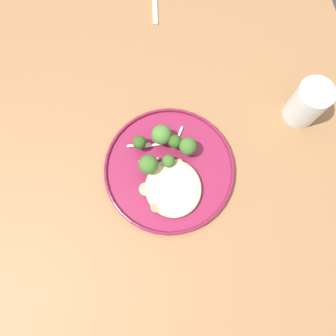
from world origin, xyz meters
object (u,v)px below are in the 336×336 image
dinner_plate (168,169)px  broccoli_floret_front_edge (148,165)px  seared_scallop_front_small (156,207)px  broccoli_floret_tall_stalk (188,146)px  seared_scallop_center_golden (146,189)px  broccoli_floret_small_sprig (161,135)px  broccoli_floret_center_pile (139,143)px  water_glass (306,105)px  seared_scallop_large_seared (165,203)px  seared_scallop_half_hidden (178,165)px  seared_scallop_right_edge (188,188)px  broccoli_floret_near_rim (169,161)px  seared_scallop_tiny_bay (172,191)px  broccoli_floret_left_leaning (175,142)px

dinner_plate → broccoli_floret_front_edge: size_ratio=4.50×
seared_scallop_front_small → broccoli_floret_front_edge: 0.09m
broccoli_floret_tall_stalk → seared_scallop_center_golden: bearing=124.5°
broccoli_floret_small_sprig → broccoli_floret_center_pile: size_ratio=1.38×
water_glass → seared_scallop_large_seared: bearing=114.6°
seared_scallop_front_small → seared_scallop_large_seared: same height
dinner_plate → seared_scallop_half_hidden: bearing=-85.0°
broccoli_floret_tall_stalk → broccoli_floret_front_edge: 0.10m
seared_scallop_right_edge → seared_scallop_half_hidden: seared_scallop_right_edge is taller
seared_scallop_large_seared → broccoli_floret_near_rim: (0.09, -0.02, 0.01)m
seared_scallop_large_seared → broccoli_floret_front_edge: 0.09m
seared_scallop_front_small → seared_scallop_center_golden: size_ratio=0.80×
seared_scallop_center_golden → broccoli_floret_small_sprig: bearing=-26.8°
broccoli_floret_near_rim → water_glass: (0.07, -0.32, 0.01)m
seared_scallop_tiny_bay → water_glass: (0.13, -0.33, 0.02)m
dinner_plate → broccoli_floret_near_rim: (0.01, -0.00, 0.03)m
seared_scallop_right_edge → broccoli_floret_center_pile: broccoli_floret_center_pile is taller
dinner_plate → broccoli_floret_left_leaning: bearing=-25.5°
seared_scallop_right_edge → seared_scallop_front_small: seared_scallop_front_small is taller
seared_scallop_front_small → water_glass: (0.16, -0.37, 0.02)m
seared_scallop_right_edge → seared_scallop_center_golden: same height
seared_scallop_front_small → broccoli_floret_small_sprig: size_ratio=0.35×
seared_scallop_tiny_bay → broccoli_floret_near_rim: bearing=-3.8°
seared_scallop_tiny_bay → broccoli_floret_tall_stalk: broccoli_floret_tall_stalk is taller
dinner_plate → seared_scallop_front_small: size_ratio=13.13×
dinner_plate → seared_scallop_right_edge: bearing=-145.8°
seared_scallop_center_golden → broccoli_floret_left_leaning: size_ratio=0.54×
seared_scallop_large_seared → seared_scallop_center_golden: 0.05m
seared_scallop_front_small → broccoli_floret_small_sprig: (0.15, -0.04, 0.03)m
seared_scallop_right_edge → seared_scallop_large_seared: bearing=114.9°
broccoli_floret_tall_stalk → water_glass: water_glass is taller
broccoli_floret_left_leaning → broccoli_floret_tall_stalk: bearing=-120.0°
broccoli_floret_small_sprig → broccoli_floret_near_rim: size_ratio=1.45×
seared_scallop_half_hidden → broccoli_floret_left_leaning: bearing=-1.1°
broccoli_floret_near_rim → broccoli_floret_front_edge: broccoli_floret_front_edge is taller
seared_scallop_half_hidden → broccoli_floret_tall_stalk: bearing=-40.2°
seared_scallop_center_golden → broccoli_floret_tall_stalk: (0.07, -0.11, 0.02)m
seared_scallop_right_edge → broccoli_floret_center_pile: 0.14m
seared_scallop_right_edge → seared_scallop_half_hidden: (0.05, 0.01, -0.00)m
seared_scallop_tiny_bay → broccoli_floret_small_sprig: 0.12m
broccoli_floret_small_sprig → broccoli_floret_left_leaning: 0.03m
seared_scallop_front_small → seared_scallop_center_golden: bearing=20.2°
broccoli_floret_small_sprig → seared_scallop_right_edge: bearing=-162.8°
seared_scallop_right_edge → broccoli_floret_near_rim: bearing=26.7°
seared_scallop_large_seared → seared_scallop_right_edge: bearing=-65.1°
broccoli_floret_near_rim → broccoli_floret_tall_stalk: (0.02, -0.05, 0.01)m
seared_scallop_front_small → broccoli_floret_front_edge: size_ratio=0.34×
seared_scallop_center_golden → broccoli_floret_small_sprig: (0.11, -0.05, 0.03)m
seared_scallop_front_small → broccoli_floret_tall_stalk: bearing=-38.1°
broccoli_floret_near_rim → broccoli_floret_front_edge: size_ratio=0.67×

